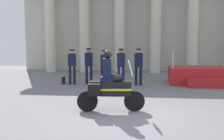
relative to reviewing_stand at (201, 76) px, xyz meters
The scene contains 10 objects.
ground_plane 6.96m from the reviewing_stand, 118.42° to the right, with size 28.00×28.00×0.00m, color slate.
colonnade_backdrop 6.70m from the reviewing_stand, 123.06° to the left, with size 16.00×1.54×6.69m.
reviewing_stand is the anchor object (origin of this frame).
officer_in_row_0 6.42m from the reviewing_stand, behind, with size 0.41×0.27×1.72m.
officer_in_row_1 5.61m from the reviewing_stand, behind, with size 0.41×0.27×1.77m.
officer_in_row_2 4.84m from the reviewing_stand, behind, with size 0.41×0.27×1.69m.
officer_in_row_3 4.06m from the reviewing_stand, 169.30° to the right, with size 0.41×0.27×1.76m.
officer_in_row_4 3.24m from the reviewing_stand, 167.93° to the right, with size 0.41×0.27×1.77m.
motorcycle_with_rider 6.89m from the reviewing_stand, 125.21° to the right, with size 2.09×0.73×1.90m.
briefcase_on_ground 6.84m from the reviewing_stand, behind, with size 0.10×0.32×0.36m, color black.
Camera 1 is at (0.32, -7.87, 2.24)m, focal length 44.48 mm.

